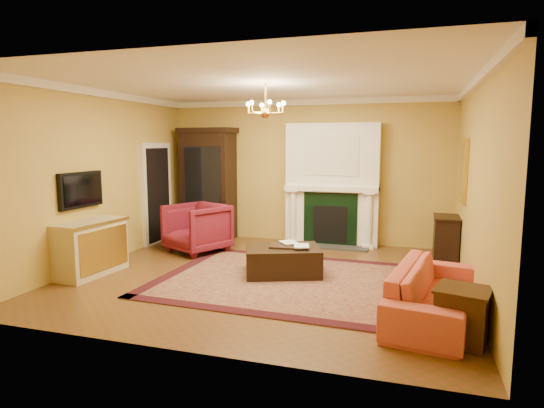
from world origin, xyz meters
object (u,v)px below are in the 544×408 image
at_px(coral_sofa, 434,283).
at_px(end_table, 462,317).
at_px(wingback_armchair, 197,226).
at_px(console_table, 446,240).
at_px(leather_ottoman, 283,260).
at_px(commode, 90,248).
at_px(china_cabinet, 208,186).
at_px(pedestal_table, 173,230).

height_order(coral_sofa, end_table, coral_sofa).
xyz_separation_m(wingback_armchair, console_table, (4.55, 0.64, -0.12)).
height_order(wingback_armchair, console_table, wingback_armchair).
xyz_separation_m(console_table, leather_ottoman, (-2.55, -1.63, -0.16)).
xyz_separation_m(commode, end_table, (5.45, -0.98, -0.15)).
bearing_deg(end_table, coral_sofa, 110.93).
bearing_deg(console_table, wingback_armchair, -171.33).
relative_size(china_cabinet, coral_sofa, 1.07).
xyz_separation_m(pedestal_table, end_table, (5.10, -3.01, -0.09)).
height_order(china_cabinet, commode, china_cabinet).
relative_size(china_cabinet, wingback_armchair, 2.24).
bearing_deg(leather_ottoman, commode, 175.78).
distance_m(china_cabinet, leather_ottoman, 3.45).
bearing_deg(wingback_armchair, pedestal_table, -166.13).
bearing_deg(end_table, commode, 169.81).
bearing_deg(china_cabinet, console_table, -1.87).
height_order(china_cabinet, coral_sofa, china_cabinet).
xyz_separation_m(wingback_armchair, leather_ottoman, (2.00, -0.99, -0.28)).
bearing_deg(coral_sofa, pedestal_table, 73.99).
bearing_deg(leather_ottoman, console_table, 11.57).
bearing_deg(wingback_armchair, coral_sofa, -0.19).
relative_size(wingback_armchair, leather_ottoman, 0.89).
xyz_separation_m(wingback_armchair, end_table, (4.49, -2.86, -0.23)).
xyz_separation_m(commode, leather_ottoman, (2.96, 0.89, -0.20)).
xyz_separation_m(wingback_armchair, coral_sofa, (4.24, -2.19, -0.09)).
relative_size(pedestal_table, leather_ottoman, 0.55).
relative_size(commode, leather_ottoman, 1.00).
distance_m(china_cabinet, pedestal_table, 1.45).
bearing_deg(wingback_armchair, end_table, -5.35).
height_order(commode, end_table, commode).
bearing_deg(coral_sofa, end_table, -149.36).
distance_m(commode, coral_sofa, 5.20).
distance_m(commode, leather_ottoman, 3.10).
distance_m(wingback_armchair, coral_sofa, 4.77).
distance_m(china_cabinet, commode, 3.35).
bearing_deg(end_table, pedestal_table, 149.48).
height_order(commode, coral_sofa, commode).
distance_m(wingback_armchair, console_table, 4.60).
bearing_deg(commode, leather_ottoman, 21.21).
bearing_deg(commode, end_table, -5.78).
relative_size(coral_sofa, leather_ottoman, 1.86).
bearing_deg(console_table, end_table, -90.30).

